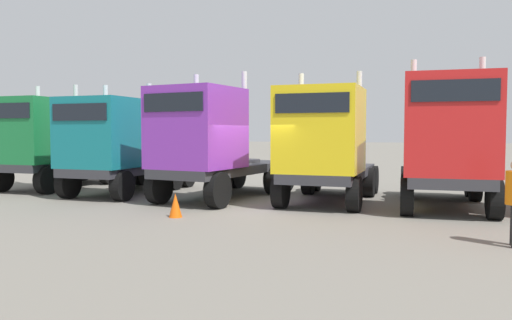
{
  "coord_description": "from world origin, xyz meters",
  "views": [
    {
      "loc": [
        4.94,
        -14.58,
        2.29
      ],
      "look_at": [
        -1.02,
        2.34,
        1.29
      ],
      "focal_mm": 35.41,
      "sensor_mm": 36.0,
      "label": 1
    }
  ],
  "objects_px": {
    "semi_truck_red": "(448,143)",
    "traffic_cone_near": "(175,205)",
    "semi_truck_purple": "(208,143)",
    "semi_truck_teal": "(114,145)",
    "semi_truck_green": "(44,142)",
    "semi_truck_yellow": "(324,145)"
  },
  "relations": [
    {
      "from": "semi_truck_red",
      "to": "traffic_cone_near",
      "type": "height_order",
      "value": "semi_truck_red"
    },
    {
      "from": "semi_truck_teal",
      "to": "semi_truck_yellow",
      "type": "height_order",
      "value": "semi_truck_yellow"
    },
    {
      "from": "semi_truck_teal",
      "to": "semi_truck_purple",
      "type": "distance_m",
      "value": 3.8
    },
    {
      "from": "semi_truck_purple",
      "to": "semi_truck_red",
      "type": "bearing_deg",
      "value": 99.77
    },
    {
      "from": "semi_truck_teal",
      "to": "traffic_cone_near",
      "type": "height_order",
      "value": "semi_truck_teal"
    },
    {
      "from": "semi_truck_teal",
      "to": "semi_truck_yellow",
      "type": "relative_size",
      "value": 0.98
    },
    {
      "from": "semi_truck_green",
      "to": "traffic_cone_near",
      "type": "distance_m",
      "value": 9.11
    },
    {
      "from": "semi_truck_green",
      "to": "semi_truck_teal",
      "type": "xyz_separation_m",
      "value": [
        3.73,
        -0.71,
        -0.05
      ]
    },
    {
      "from": "semi_truck_purple",
      "to": "semi_truck_red",
      "type": "height_order",
      "value": "semi_truck_red"
    },
    {
      "from": "traffic_cone_near",
      "to": "semi_truck_teal",
      "type": "bearing_deg",
      "value": 141.99
    },
    {
      "from": "semi_truck_yellow",
      "to": "semi_truck_red",
      "type": "height_order",
      "value": "semi_truck_red"
    },
    {
      "from": "semi_truck_purple",
      "to": "semi_truck_teal",
      "type": "bearing_deg",
      "value": -85.26
    },
    {
      "from": "semi_truck_purple",
      "to": "semi_truck_green",
      "type": "bearing_deg",
      "value": -89.24
    },
    {
      "from": "semi_truck_red",
      "to": "semi_truck_teal",
      "type": "bearing_deg",
      "value": -92.68
    },
    {
      "from": "semi_truck_green",
      "to": "semi_truck_yellow",
      "type": "xyz_separation_m",
      "value": [
        11.31,
        -0.46,
        0.01
      ]
    },
    {
      "from": "semi_truck_green",
      "to": "semi_truck_red",
      "type": "bearing_deg",
      "value": 87.4
    },
    {
      "from": "semi_truck_green",
      "to": "semi_truck_red",
      "type": "distance_m",
      "value": 14.91
    },
    {
      "from": "semi_truck_teal",
      "to": "semi_truck_red",
      "type": "bearing_deg",
      "value": 90.93
    },
    {
      "from": "semi_truck_red",
      "to": "traffic_cone_near",
      "type": "relative_size",
      "value": 9.53
    },
    {
      "from": "semi_truck_teal",
      "to": "traffic_cone_near",
      "type": "relative_size",
      "value": 8.99
    },
    {
      "from": "semi_truck_teal",
      "to": "traffic_cone_near",
      "type": "xyz_separation_m",
      "value": [
        4.27,
        -3.34,
        -1.51
      ]
    },
    {
      "from": "semi_truck_green",
      "to": "semi_truck_red",
      "type": "xyz_separation_m",
      "value": [
        14.9,
        -0.62,
        0.1
      ]
    }
  ]
}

